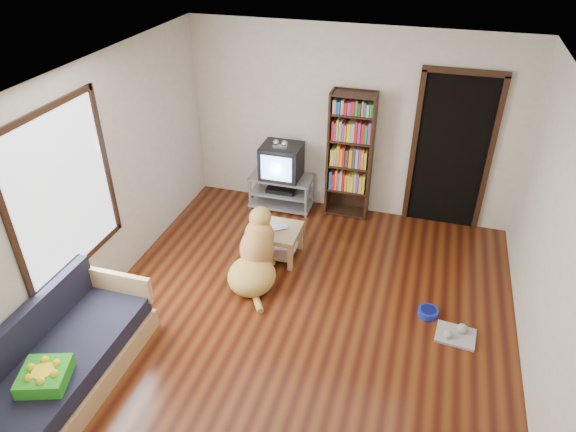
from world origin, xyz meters
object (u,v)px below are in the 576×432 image
(laptop, at_px, (277,230))
(coffee_table, at_px, (278,237))
(green_cushion, at_px, (45,376))
(dog, at_px, (255,257))
(bookshelf, at_px, (350,150))
(tv_stand, at_px, (282,190))
(crt_tv, at_px, (282,160))
(grey_rag, at_px, (455,335))
(dog_bowl, at_px, (428,312))
(sofa, at_px, (66,359))

(laptop, distance_m, coffee_table, 0.13)
(green_cushion, xyz_separation_m, dog, (1.06, 2.28, -0.16))
(bookshelf, distance_m, dog, 2.08)
(tv_stand, bearing_deg, crt_tv, 90.00)
(laptop, relative_size, grey_rag, 0.73)
(laptop, relative_size, tv_stand, 0.32)
(tv_stand, bearing_deg, bookshelf, 5.63)
(grey_rag, xyz_separation_m, coffee_table, (-2.21, 0.83, 0.27))
(grey_rag, relative_size, bookshelf, 0.22)
(dog_bowl, bearing_deg, coffee_table, 163.03)
(grey_rag, xyz_separation_m, crt_tv, (-2.52, 2.04, 0.73))
(grey_rag, height_order, sofa, sofa)
(grey_rag, distance_m, coffee_table, 2.38)
(bookshelf, relative_size, coffee_table, 3.27)
(grey_rag, xyz_separation_m, sofa, (-3.50, -1.61, 0.25))
(green_cushion, distance_m, laptop, 3.02)
(bookshelf, height_order, dog, bookshelf)
(tv_stand, xyz_separation_m, crt_tv, (0.00, 0.02, 0.47))
(green_cushion, bearing_deg, dog_bowl, 17.16)
(bookshelf, bearing_deg, sofa, -117.32)
(bookshelf, height_order, coffee_table, bookshelf)
(dog_bowl, xyz_separation_m, dog, (-2.01, 0.05, 0.29))
(laptop, distance_m, crt_tv, 1.32)
(sofa, bearing_deg, tv_stand, 74.98)
(dog, bearing_deg, dog_bowl, -1.33)
(dog, bearing_deg, tv_stand, 97.01)
(green_cushion, xyz_separation_m, bookshelf, (1.80, 4.10, 0.52))
(tv_stand, bearing_deg, green_cushion, -101.99)
(tv_stand, bearing_deg, dog_bowl, -38.55)
(coffee_table, bearing_deg, tv_stand, 104.73)
(dog_bowl, distance_m, coffee_table, 2.01)
(crt_tv, bearing_deg, sofa, -104.93)
(coffee_table, bearing_deg, laptop, -90.00)
(bookshelf, xyz_separation_m, coffee_table, (-0.64, -1.28, -0.72))
(crt_tv, height_order, dog, crt_tv)
(tv_stand, height_order, crt_tv, crt_tv)
(grey_rag, distance_m, sofa, 3.86)
(grey_rag, distance_m, bookshelf, 2.82)
(green_cushion, distance_m, sofa, 0.45)
(bookshelf, xyz_separation_m, dog, (-0.74, -1.82, -0.67))
(green_cushion, height_order, crt_tv, crt_tv)
(laptop, bearing_deg, coffee_table, 60.08)
(green_cushion, distance_m, tv_stand, 4.10)
(laptop, xyz_separation_m, dog, (-0.10, -0.51, -0.08))
(crt_tv, bearing_deg, green_cushion, -101.93)
(dog_bowl, bearing_deg, sofa, -149.83)
(green_cushion, xyz_separation_m, crt_tv, (0.85, 4.02, 0.26))
(bookshelf, relative_size, sofa, 1.00)
(crt_tv, xyz_separation_m, coffee_table, (0.31, -1.21, -0.46))
(grey_rag, relative_size, tv_stand, 0.44)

